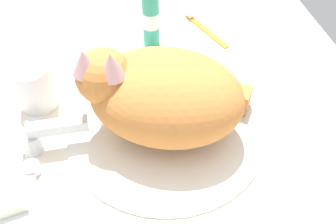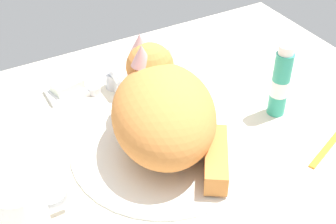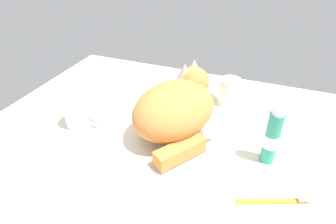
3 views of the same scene
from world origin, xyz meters
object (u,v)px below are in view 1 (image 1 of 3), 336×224
Objects in this scene: soap_bar at (10,194)px; cat at (160,94)px; faucet at (40,138)px; toothpaste_bottle at (151,15)px; rinse_cup at (35,87)px; toothbrush at (204,27)px.

cat is at bearing -67.41° from soap_bar.
toothpaste_bottle is (25.24, -22.70, 4.75)cm from faucet.
toothpaste_bottle reaches higher than faucet.
toothpaste_bottle reaches higher than rinse_cup.
faucet reaches higher than soap_bar.
rinse_cup is (11.00, 0.91, 1.69)cm from faucet.
cat is 5.01× the size of soap_bar.
faucet is 0.38× the size of cat.
faucet is at bearing 138.03° from toothpaste_bottle.
rinse_cup is at bearing 4.72° from faucet.
cat is 3.66× the size of rinse_cup.
rinse_cup is 21.04cm from soap_bar.
faucet is 11.17cm from rinse_cup.
soap_bar reaches higher than toothbrush.
faucet is 45.38cm from toothbrush.
rinse_cup is at bearing 63.46° from cat.
toothpaste_bottle is at bearing -37.63° from soap_bar.
rinse_cup reaches higher than soap_bar.
cat reaches higher than toothpaste_bottle.
faucet reaches higher than toothbrush.
soap_bar is at bearing 133.93° from toothbrush.
toothpaste_bottle is (14.24, -23.61, 3.06)cm from rinse_cup.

